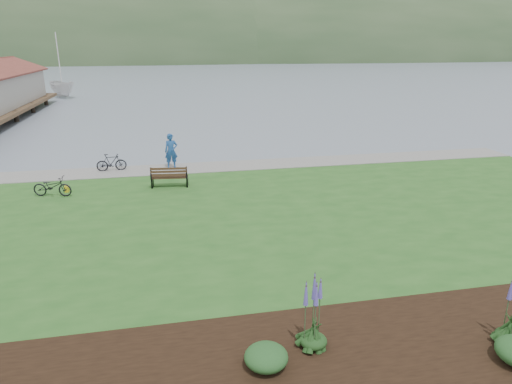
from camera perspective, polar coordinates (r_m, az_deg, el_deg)
ground at (r=18.97m, az=-0.42°, el=-3.20°), size 600.00×600.00×0.00m
lawn at (r=17.08m, az=0.90°, el=-4.97°), size 34.00×20.00×0.40m
shoreline_path at (r=25.31m, az=-3.48°, el=3.27°), size 34.00×2.20×0.03m
garden_bed at (r=11.84m, az=25.00°, el=-16.99°), size 24.00×4.40×0.04m
far_hillside at (r=188.91m, az=-4.73°, el=16.01°), size 580.00×80.00×38.00m
park_bench at (r=21.83m, az=-10.78°, el=1.92°), size 1.76×0.87×1.05m
person at (r=25.08m, az=-10.58°, el=5.42°), size 0.85×0.62×2.22m
bicycle_a at (r=22.11m, az=-24.12°, el=0.63°), size 1.00×1.82×0.90m
bicycle_b at (r=25.41m, az=-17.63°, el=3.54°), size 0.55×1.57×0.93m
sailboat at (r=66.63m, az=-22.91°, el=10.82°), size 13.57×13.64×26.11m
pannier at (r=22.58m, az=-22.57°, el=0.36°), size 0.18×0.27×0.28m
echium_4 at (r=10.36m, az=7.32°, el=-14.82°), size 0.62×0.62×2.11m
shrub_0 at (r=10.11m, az=1.28°, el=-19.93°), size 0.93×0.93×0.46m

